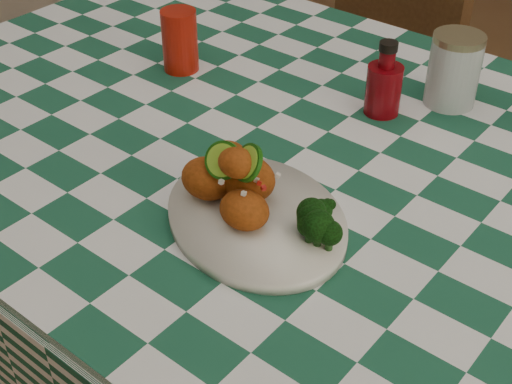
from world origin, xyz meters
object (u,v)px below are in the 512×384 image
Objects in this scene: dining_table at (297,316)px; ketchup_bottle at (385,78)px; fried_chicken_pile at (241,178)px; mason_jar at (454,70)px; plate at (256,218)px; red_tumbler at (180,41)px; wooden_chair_left at (341,94)px.

dining_table is 12.46× the size of ketchup_bottle.
fried_chicken_pile reaches higher than dining_table.
ketchup_bottle is 0.13m from mason_jar.
ketchup_bottle reaches higher than fried_chicken_pile.
mason_jar is at bearing 54.15° from ketchup_bottle.
dining_table is 0.55m from mason_jar.
mason_jar is (0.05, 0.49, 0.06)m from plate.
dining_table is 11.02× the size of fried_chicken_pile.
fried_chicken_pile is at bearing -35.72° from red_tumbler.
red_tumbler is 0.89× the size of ketchup_bottle.
fried_chicken_pile is 1.26× the size of red_tumbler.
ketchup_bottle reaches higher than mason_jar.
plate is at bearing 0.00° from fried_chicken_pile.
ketchup_bottle is 0.73m from wooden_chair_left.
dining_table is at bearing 106.53° from plate.
plate is 0.39m from ketchup_bottle.
ketchup_bottle is 0.14× the size of wooden_chair_left.
fried_chicken_pile is 1.15× the size of mason_jar.
red_tumbler is 0.70m from wooden_chair_left.
fried_chicken_pile is (0.03, -0.20, 0.46)m from dining_table.
wooden_chair_left is (-0.41, 0.88, -0.32)m from plate.
mason_jar reaches higher than red_tumbler.
wooden_chair_left is at bearing 117.68° from dining_table.
dining_table is 13.93× the size of red_tumbler.
mason_jar is (0.11, 0.28, 0.46)m from dining_table.
plate reaches higher than dining_table.
fried_chicken_pile is 0.16× the size of wooden_chair_left.
mason_jar reaches higher than fried_chicken_pile.
wooden_chair_left reaches higher than fried_chicken_pile.
red_tumbler is at bearing 146.01° from plate.
wooden_chair_left is at bearing 89.90° from red_tumbler.
plate is 0.49m from mason_jar.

